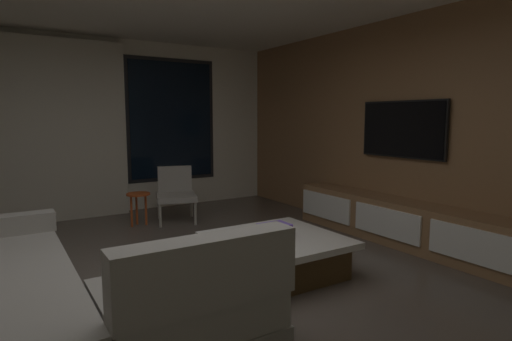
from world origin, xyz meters
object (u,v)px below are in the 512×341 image
object	(u,v)px
sectional_couch	(48,298)
book_stack_on_coffee_table	(275,230)
side_stool	(138,199)
media_console	(402,224)
coffee_table	(276,254)
accent_chair_near_window	(176,191)
mounted_tv	(402,129)

from	to	relation	value
sectional_couch	book_stack_on_coffee_table	xyz separation A→B (m)	(1.98, 0.21, 0.13)
side_stool	media_console	size ratio (longest dim) A/B	0.15
book_stack_on_coffee_table	media_console	size ratio (longest dim) A/B	0.09
media_console	coffee_table	bearing A→B (deg)	178.91
coffee_table	side_stool	world-z (taller)	side_stool
accent_chair_near_window	media_console	xyz separation A→B (m)	(1.82, -2.53, -0.18)
coffee_table	side_stool	size ratio (longest dim) A/B	2.52
book_stack_on_coffee_table	coffee_table	bearing A→B (deg)	-95.81
book_stack_on_coffee_table	mounted_tv	bearing A→B (deg)	3.76
book_stack_on_coffee_table	side_stool	size ratio (longest dim) A/B	0.62
side_stool	media_console	xyz separation A→B (m)	(2.37, -2.51, -0.12)
sectional_couch	media_console	size ratio (longest dim) A/B	0.81
accent_chair_near_window	media_console	size ratio (longest dim) A/B	0.25
coffee_table	accent_chair_near_window	size ratio (longest dim) A/B	1.49
book_stack_on_coffee_table	mounted_tv	distance (m)	2.17
sectional_couch	accent_chair_near_window	distance (m)	3.30
media_console	book_stack_on_coffee_table	bearing A→B (deg)	177.76
sectional_couch	media_console	bearing A→B (deg)	2.09
book_stack_on_coffee_table	side_stool	distance (m)	2.51
coffee_table	side_stool	distance (m)	2.55
sectional_couch	media_console	world-z (taller)	sectional_couch
accent_chair_near_window	book_stack_on_coffee_table	bearing A→B (deg)	-88.96
sectional_couch	mounted_tv	bearing A→B (deg)	4.86
mounted_tv	book_stack_on_coffee_table	bearing A→B (deg)	-176.24
sectional_couch	book_stack_on_coffee_table	bearing A→B (deg)	5.95
coffee_table	accent_chair_near_window	world-z (taller)	accent_chair_near_window
coffee_table	side_stool	bearing A→B (deg)	103.53
sectional_couch	side_stool	world-z (taller)	sectional_couch
accent_chair_near_window	side_stool	distance (m)	0.56
sectional_couch	side_stool	size ratio (longest dim) A/B	5.43
coffee_table	media_console	bearing A→B (deg)	-1.09
sectional_couch	accent_chair_near_window	size ratio (longest dim) A/B	3.21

